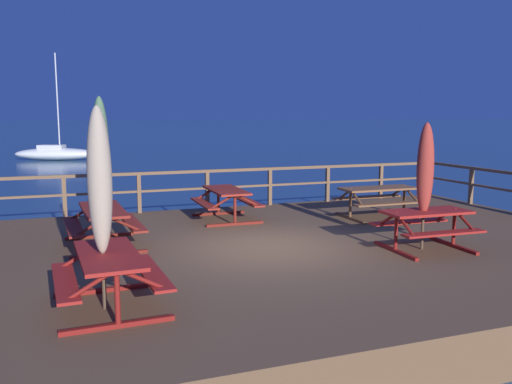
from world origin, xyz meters
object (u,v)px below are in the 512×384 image
patio_umbrella_tall_front (100,182)px  patio_umbrella_short_mid (101,152)px  picnic_table_back_right (378,195)px  picnic_table_front_left (109,268)px  picnic_table_back_left (103,218)px  patio_umbrella_tall_mid_left (425,169)px  sailboat_distant (56,153)px  picnic_table_front_right (426,222)px  picnic_table_mid_centre (226,198)px

patio_umbrella_tall_front → patio_umbrella_short_mid: size_ratio=0.92×
picnic_table_back_right → patio_umbrella_tall_front: bearing=-148.5°
picnic_table_front_left → picnic_table_back_left: same height
patio_umbrella_tall_mid_left → patio_umbrella_short_mid: bearing=157.8°
picnic_table_back_left → sailboat_distant: bearing=91.8°
sailboat_distant → picnic_table_front_left: bearing=-88.7°
picnic_table_back_right → patio_umbrella_tall_front: size_ratio=0.72×
patio_umbrella_tall_mid_left → patio_umbrella_short_mid: (-5.77, 2.36, 0.31)m
picnic_table_front_left → patio_umbrella_short_mid: size_ratio=0.63×
picnic_table_front_right → patio_umbrella_tall_front: patio_umbrella_tall_front is taller
picnic_table_front_right → patio_umbrella_short_mid: patio_umbrella_short_mid is taller
picnic_table_mid_centre → patio_umbrella_short_mid: bearing=-149.7°
patio_umbrella_tall_mid_left → patio_umbrella_short_mid: 6.24m
picnic_table_front_right → picnic_table_mid_centre: (-2.74, 4.19, 0.00)m
picnic_table_front_right → patio_umbrella_tall_mid_left: bearing=136.2°
patio_umbrella_tall_mid_left → patio_umbrella_tall_front: size_ratio=0.90×
picnic_table_front_left → picnic_table_back_left: size_ratio=0.91×
patio_umbrella_tall_mid_left → patio_umbrella_tall_front: 6.18m
picnic_table_back_left → picnic_table_mid_centre: same height
picnic_table_back_right → picnic_table_front_right: bearing=-107.1°
picnic_table_front_left → sailboat_distant: 35.00m
picnic_table_front_left → patio_umbrella_tall_mid_left: bearing=11.6°
picnic_table_mid_centre → sailboat_distant: 29.90m
patio_umbrella_tall_front → picnic_table_mid_centre: bearing=57.9°
picnic_table_mid_centre → picnic_table_back_right: bearing=-15.4°
picnic_table_back_left → patio_umbrella_tall_front: (-0.28, -3.59, 1.17)m
picnic_table_front_left → patio_umbrella_short_mid: 3.82m
picnic_table_front_right → patio_umbrella_tall_front: bearing=-169.1°
patio_umbrella_tall_front → picnic_table_back_right: bearing=31.5°
picnic_table_front_right → picnic_table_back_left: size_ratio=0.84×
picnic_table_front_left → picnic_table_back_right: bearing=31.9°
sailboat_distant → patio_umbrella_tall_mid_left: bearing=-78.7°
picnic_table_front_left → picnic_table_back_left: (0.20, 3.60, 0.01)m
patio_umbrella_short_mid → sailboat_distant: bearing=91.8°
picnic_table_mid_centre → patio_umbrella_tall_mid_left: bearing=-57.0°
picnic_table_front_right → patio_umbrella_tall_mid_left: 1.01m
picnic_table_front_left → picnic_table_back_right: size_ratio=0.95×
patio_umbrella_tall_mid_left → patio_umbrella_short_mid: patio_umbrella_short_mid is taller
picnic_table_front_left → picnic_table_back_left: 3.61m
picnic_table_mid_centre → picnic_table_back_left: bearing=-150.1°
picnic_table_front_left → picnic_table_mid_centre: (3.29, 5.37, 0.00)m
patio_umbrella_tall_mid_left → picnic_table_front_right: bearing=-43.8°
picnic_table_front_right → sailboat_distant: 34.49m
picnic_table_front_right → patio_umbrella_tall_front: 6.32m
sailboat_distant → picnic_table_back_right: bearing=-75.8°
picnic_table_back_right → sailboat_distant: (-7.77, 30.64, -0.79)m
picnic_table_back_right → patio_umbrella_short_mid: (-6.78, -0.77, 1.31)m
picnic_table_front_left → patio_umbrella_tall_mid_left: (5.99, 1.22, 1.00)m
patio_umbrella_short_mid → sailboat_distant: size_ratio=0.38×
picnic_table_back_left → sailboat_distant: size_ratio=0.27×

